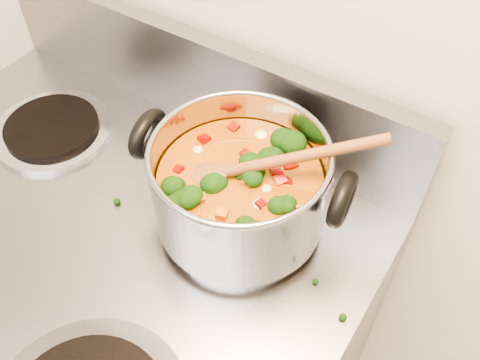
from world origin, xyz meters
name	(u,v)px	position (x,y,z in m)	size (l,w,h in m)	color
stockpot	(240,187)	(0.17, 1.32, 1.00)	(0.29, 0.23, 0.14)	#9F9FA7
wooden_spoon	(250,167)	(0.18, 1.33, 1.04)	(0.23, 0.16, 0.10)	brown
cooktop_crumbs	(232,226)	(0.17, 1.31, 0.92)	(0.36, 0.32, 0.01)	black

